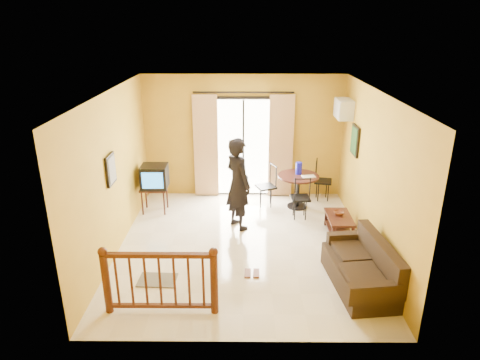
{
  "coord_description": "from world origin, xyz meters",
  "views": [
    {
      "loc": [
        -0.0,
        -6.93,
        3.91
      ],
      "look_at": [
        -0.06,
        0.2,
        1.22
      ],
      "focal_mm": 32.0,
      "sensor_mm": 36.0,
      "label": 1
    }
  ],
  "objects_px": {
    "television": "(155,176)",
    "coffee_table": "(339,222)",
    "dining_table": "(298,182)",
    "sofa": "(363,270)",
    "standing_person": "(238,184)"
  },
  "relations": [
    {
      "from": "sofa",
      "to": "coffee_table",
      "type": "bearing_deg",
      "value": 83.41
    },
    {
      "from": "coffee_table",
      "to": "standing_person",
      "type": "distance_m",
      "value": 2.08
    },
    {
      "from": "coffee_table",
      "to": "television",
      "type": "bearing_deg",
      "value": 164.97
    },
    {
      "from": "dining_table",
      "to": "television",
      "type": "bearing_deg",
      "value": -175.31
    },
    {
      "from": "coffee_table",
      "to": "standing_person",
      "type": "xyz_separation_m",
      "value": [
        -1.95,
        0.28,
        0.68
      ]
    },
    {
      "from": "coffee_table",
      "to": "sofa",
      "type": "distance_m",
      "value": 1.75
    },
    {
      "from": "coffee_table",
      "to": "dining_table",
      "type": "bearing_deg",
      "value": 117.68
    },
    {
      "from": "standing_person",
      "to": "coffee_table",
      "type": "bearing_deg",
      "value": -133.08
    },
    {
      "from": "coffee_table",
      "to": "sofa",
      "type": "relative_size",
      "value": 0.47
    },
    {
      "from": "sofa",
      "to": "dining_table",
      "type": "bearing_deg",
      "value": 95.71
    },
    {
      "from": "dining_table",
      "to": "coffee_table",
      "type": "distance_m",
      "value": 1.45
    },
    {
      "from": "standing_person",
      "to": "dining_table",
      "type": "bearing_deg",
      "value": -88.07
    },
    {
      "from": "television",
      "to": "coffee_table",
      "type": "relative_size",
      "value": 0.67
    },
    {
      "from": "dining_table",
      "to": "standing_person",
      "type": "height_order",
      "value": "standing_person"
    },
    {
      "from": "dining_table",
      "to": "standing_person",
      "type": "distance_m",
      "value": 1.65
    }
  ]
}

